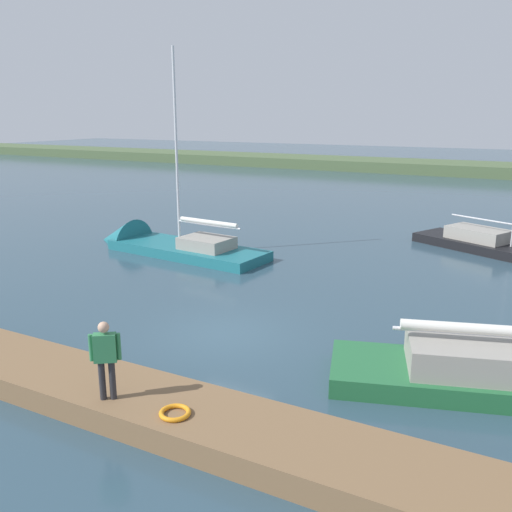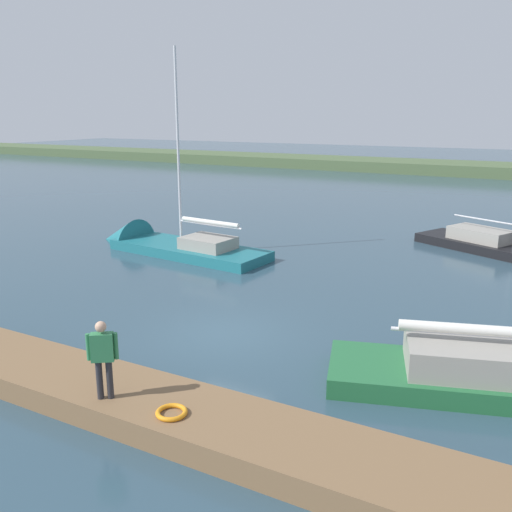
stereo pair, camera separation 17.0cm
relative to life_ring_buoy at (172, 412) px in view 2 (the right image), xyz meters
The scene contains 6 objects.
ground_plane 5.68m from the life_ring_buoy, 68.83° to the right, with size 200.00×200.00×0.00m, color #2D4756.
far_shoreline 57.05m from the life_ring_buoy, 87.95° to the right, with size 180.00×8.00×2.40m, color #4C603D.
dock_pier 2.11m from the life_ring_buoy, 11.78° to the right, with size 24.99×2.13×0.55m, color brown.
life_ring_buoy is the anchor object (origin of this frame).
sailboat_outer_mooring 16.76m from the life_ring_buoy, 50.94° to the right, with size 10.09×3.63×10.75m.
person_on_dock 1.94m from the life_ring_buoy, ahead, with size 0.57×0.45×1.78m.
Camera 2 is at (-8.40, 13.36, 6.56)m, focal length 38.71 mm.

